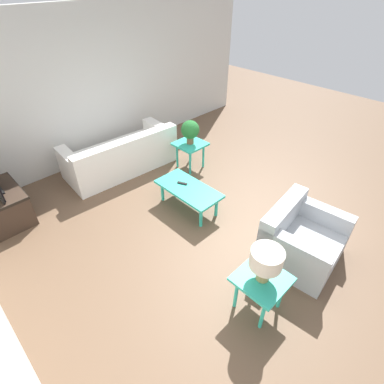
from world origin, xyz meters
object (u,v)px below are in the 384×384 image
(armchair, at_px, (300,239))
(table_lamp, at_px, (266,261))
(side_table_lamp, at_px, (261,283))
(tv_stand_chest, at_px, (3,205))
(coffee_table, at_px, (188,190))
(sofa, at_px, (122,156))
(potted_plant, at_px, (190,130))
(side_table_plant, at_px, (190,147))

(armchair, relative_size, table_lamp, 2.61)
(armchair, bearing_deg, side_table_lamp, 178.43)
(tv_stand_chest, distance_m, table_lamp, 3.89)
(coffee_table, height_order, side_table_lamp, side_table_lamp)
(sofa, height_order, potted_plant, potted_plant)
(tv_stand_chest, xyz_separation_m, potted_plant, (-0.88, -3.05, 0.49))
(tv_stand_chest, height_order, table_lamp, table_lamp)
(table_lamp, bearing_deg, tv_stand_chest, 22.87)
(side_table_lamp, relative_size, tv_stand_chest, 0.58)
(potted_plant, xyz_separation_m, table_lamp, (-2.67, 1.55, 0.02))
(potted_plant, bearing_deg, armchair, 168.24)
(sofa, distance_m, side_table_lamp, 3.56)
(side_table_lamp, bearing_deg, coffee_table, -20.27)
(sofa, xyz_separation_m, potted_plant, (-0.84, -0.97, 0.49))
(tv_stand_chest, distance_m, potted_plant, 3.21)
(potted_plant, bearing_deg, table_lamp, 149.95)
(sofa, distance_m, side_table_plant, 1.29)
(side_table_lamp, bearing_deg, tv_stand_chest, 22.87)
(armchair, relative_size, coffee_table, 1.00)
(potted_plant, distance_m, table_lamp, 3.09)
(side_table_plant, distance_m, side_table_lamp, 3.09)
(side_table_plant, bearing_deg, side_table_lamp, 149.95)
(coffee_table, distance_m, side_table_lamp, 1.93)
(armchair, height_order, side_table_plant, armchair)
(side_table_lamp, bearing_deg, potted_plant, -30.05)
(table_lamp, bearing_deg, side_table_lamp, -63.43)
(sofa, distance_m, table_lamp, 3.59)
(armchair, xyz_separation_m, potted_plant, (2.59, -0.54, 0.48))
(side_table_plant, xyz_separation_m, tv_stand_chest, (0.88, 3.05, -0.15))
(sofa, relative_size, tv_stand_chest, 2.32)
(coffee_table, bearing_deg, armchair, -168.96)
(tv_stand_chest, bearing_deg, armchair, -144.19)
(coffee_table, bearing_deg, sofa, 3.24)
(armchair, bearing_deg, table_lamp, 178.43)
(coffee_table, relative_size, potted_plant, 2.42)
(side_table_lamp, distance_m, potted_plant, 3.11)
(side_table_plant, distance_m, tv_stand_chest, 3.17)
(armchair, distance_m, side_table_lamp, 1.02)
(coffee_table, relative_size, tv_stand_chest, 1.18)
(potted_plant, bearing_deg, sofa, 49.36)
(coffee_table, bearing_deg, table_lamp, 159.73)
(side_table_plant, height_order, table_lamp, table_lamp)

